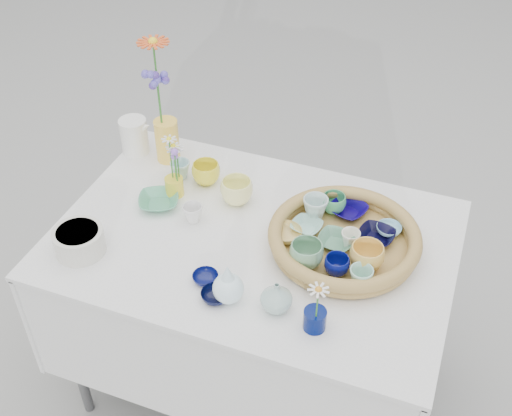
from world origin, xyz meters
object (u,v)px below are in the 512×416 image
(tall_vase_yellow, at_px, (167,140))
(wicker_tray, at_px, (344,239))
(display_table, at_px, (254,380))
(bud_vase_seafoam, at_px, (276,297))

(tall_vase_yellow, bearing_deg, wicker_tray, -18.32)
(display_table, relative_size, wicker_tray, 2.66)
(bud_vase_seafoam, height_order, tall_vase_yellow, tall_vase_yellow)
(wicker_tray, bearing_deg, display_table, -169.88)
(display_table, height_order, tall_vase_yellow, tall_vase_yellow)
(display_table, bearing_deg, tall_vase_yellow, 146.98)
(display_table, distance_m, bud_vase_seafoam, 0.87)
(display_table, relative_size, bud_vase_seafoam, 13.34)
(bud_vase_seafoam, relative_size, tall_vase_yellow, 0.58)
(wicker_tray, distance_m, tall_vase_yellow, 0.77)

